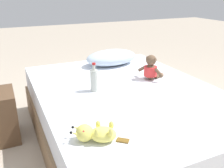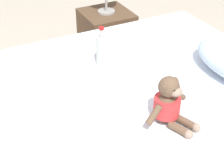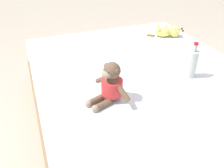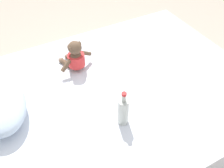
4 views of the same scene
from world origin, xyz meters
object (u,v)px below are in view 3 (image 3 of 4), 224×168
(glass_bottle, at_px, (192,63))
(pillow, at_px, (199,158))
(plush_monkey, at_px, (111,85))
(bed, at_px, (146,109))
(plush_yellow_creature, at_px, (168,32))

(glass_bottle, bearing_deg, pillow, 55.08)
(plush_monkey, bearing_deg, glass_bottle, -174.69)
(plush_monkey, bearing_deg, bed, -158.67)
(pillow, bearing_deg, glass_bottle, -124.92)
(glass_bottle, bearing_deg, plush_yellow_creature, -110.30)
(bed, relative_size, pillow, 3.34)
(bed, relative_size, plush_monkey, 7.32)
(plush_monkey, height_order, plush_yellow_creature, plush_monkey)
(glass_bottle, bearing_deg, plush_monkey, 5.31)
(bed, height_order, pillow, pillow)
(bed, xyz_separation_m, plush_monkey, (0.32, 0.13, 0.35))
(bed, height_order, glass_bottle, glass_bottle)
(pillow, xyz_separation_m, plush_monkey, (0.14, -0.58, 0.01))
(bed, bearing_deg, pillow, 75.94)
(pillow, height_order, plush_yellow_creature, pillow)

